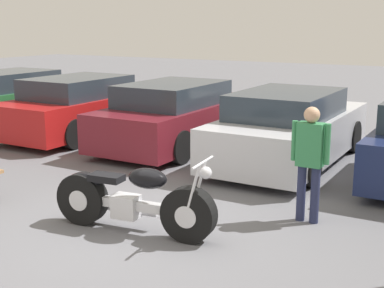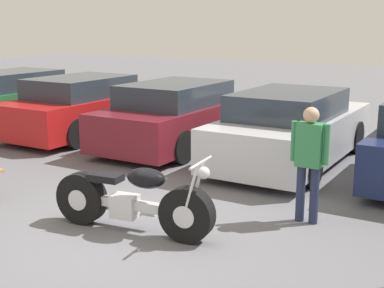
{
  "view_description": "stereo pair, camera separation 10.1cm",
  "coord_description": "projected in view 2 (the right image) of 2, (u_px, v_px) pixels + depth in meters",
  "views": [
    {
      "loc": [
        3.94,
        -5.18,
        2.62
      ],
      "look_at": [
        0.02,
        1.61,
        0.85
      ],
      "focal_mm": 50.0,
      "sensor_mm": 36.0,
      "label": 1
    },
    {
      "loc": [
        4.03,
        -5.13,
        2.62
      ],
      "look_at": [
        0.02,
        1.61,
        0.85
      ],
      "focal_mm": 50.0,
      "sensor_mm": 36.0,
      "label": 2
    }
  ],
  "objects": [
    {
      "name": "parked_car_silver",
      "position": [
        292.0,
        129.0,
        10.19
      ],
      "size": [
        1.92,
        4.54,
        1.4
      ],
      "color": "#BCBCC1",
      "rests_on": "ground_plane"
    },
    {
      "name": "parked_car_red",
      "position": [
        87.0,
        107.0,
        12.88
      ],
      "size": [
        1.92,
        4.54,
        1.4
      ],
      "color": "red",
      "rests_on": "ground_plane"
    },
    {
      "name": "parked_car_maroon",
      "position": [
        181.0,
        116.0,
        11.64
      ],
      "size": [
        1.92,
        4.54,
        1.4
      ],
      "color": "maroon",
      "rests_on": "ground_plane"
    },
    {
      "name": "ground_plane",
      "position": [
        127.0,
        232.0,
        6.89
      ],
      "size": [
        60.0,
        60.0,
        0.0
      ],
      "primitive_type": "plane",
      "color": "slate"
    },
    {
      "name": "parked_car_green",
      "position": [
        18.0,
        98.0,
        14.34
      ],
      "size": [
        1.92,
        4.54,
        1.4
      ],
      "color": "#286B38",
      "rests_on": "ground_plane"
    },
    {
      "name": "motorcycle",
      "position": [
        130.0,
        200.0,
        6.82
      ],
      "size": [
        2.25,
        0.65,
        1.04
      ],
      "color": "black",
      "rests_on": "ground_plane"
    },
    {
      "name": "person_standing",
      "position": [
        309.0,
        156.0,
        7.03
      ],
      "size": [
        0.52,
        0.21,
        1.57
      ],
      "color": "#232847",
      "rests_on": "ground_plane"
    }
  ]
}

